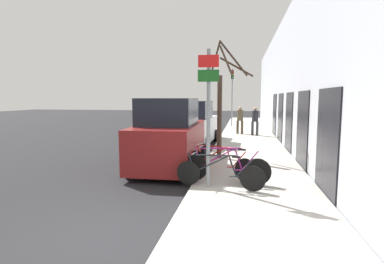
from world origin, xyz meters
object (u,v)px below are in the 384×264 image
(pedestrian_far, at_px, (255,119))
(street_tree, at_px, (221,104))
(pedestrian_near, at_px, (240,118))
(traffic_light, at_px, (232,90))
(parked_car_0, at_px, (170,137))
(bicycle_1, at_px, (226,167))
(parked_car_1, at_px, (193,125))
(bicycle_0, at_px, (219,173))
(bicycle_2, at_px, (219,163))
(signpost, at_px, (208,112))

(pedestrian_far, height_order, street_tree, street_tree)
(pedestrian_near, relative_size, traffic_light, 0.38)
(parked_car_0, bearing_deg, pedestrian_near, 74.81)
(bicycle_1, height_order, parked_car_1, parked_car_1)
(pedestrian_far, bearing_deg, bicycle_1, -78.65)
(bicycle_0, height_order, bicycle_2, bicycle_2)
(parked_car_1, bearing_deg, traffic_light, 82.20)
(signpost, distance_m, street_tree, 3.79)
(street_tree, bearing_deg, bicycle_0, -86.45)
(bicycle_2, distance_m, pedestrian_far, 10.00)
(bicycle_0, distance_m, traffic_light, 16.75)
(signpost, height_order, bicycle_2, signpost)
(bicycle_1, bearing_deg, pedestrian_far, 0.17)
(bicycle_1, height_order, parked_car_0, parked_car_0)
(bicycle_2, height_order, pedestrian_near, pedestrian_near)
(bicycle_2, distance_m, street_tree, 3.22)
(signpost, xyz_separation_m, pedestrian_near, (0.69, 11.52, -0.91))
(parked_car_1, relative_size, pedestrian_near, 2.72)
(signpost, relative_size, street_tree, 0.79)
(signpost, bearing_deg, traffic_light, 89.99)
(pedestrian_near, bearing_deg, pedestrian_far, -15.57)
(street_tree, xyz_separation_m, traffic_light, (-0.05, 12.69, 0.87))
(pedestrian_near, distance_m, pedestrian_far, 1.09)
(bicycle_2, bearing_deg, pedestrian_far, 25.74)
(bicycle_0, height_order, street_tree, street_tree)
(pedestrian_near, xyz_separation_m, pedestrian_far, (0.90, -0.62, -0.00))
(street_tree, bearing_deg, parked_car_1, 113.76)
(bicycle_1, xyz_separation_m, street_tree, (-0.37, 3.32, 1.61))
(bicycle_1, distance_m, traffic_light, 16.21)
(pedestrian_far, distance_m, street_tree, 7.35)
(bicycle_2, height_order, parked_car_1, parked_car_1)
(parked_car_0, relative_size, parked_car_1, 0.94)
(pedestrian_near, distance_m, traffic_light, 5.35)
(pedestrian_near, xyz_separation_m, street_tree, (-0.63, -7.74, 1.02))
(parked_car_1, xyz_separation_m, street_tree, (1.69, -3.85, 1.14))
(bicycle_0, xyz_separation_m, bicycle_2, (-0.08, 1.09, 0.01))
(parked_car_1, relative_size, traffic_light, 1.04)
(signpost, distance_m, bicycle_1, 1.62)
(parked_car_0, xyz_separation_m, pedestrian_near, (2.28, 9.09, 0.06))
(pedestrian_near, bearing_deg, bicycle_1, -72.34)
(signpost, xyz_separation_m, bicycle_2, (0.21, 1.01, -1.51))
(bicycle_2, xyz_separation_m, pedestrian_near, (0.47, 10.51, 0.60))
(signpost, bearing_deg, pedestrian_near, 86.59)
(bicycle_2, height_order, street_tree, street_tree)
(signpost, distance_m, bicycle_0, 1.56)
(bicycle_0, xyz_separation_m, traffic_light, (-0.29, 16.56, 2.51))
(bicycle_0, height_order, pedestrian_far, pedestrian_far)
(parked_car_0, bearing_deg, bicycle_2, -39.27)
(parked_car_0, height_order, pedestrian_near, parked_car_0)
(signpost, distance_m, pedestrian_far, 11.05)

